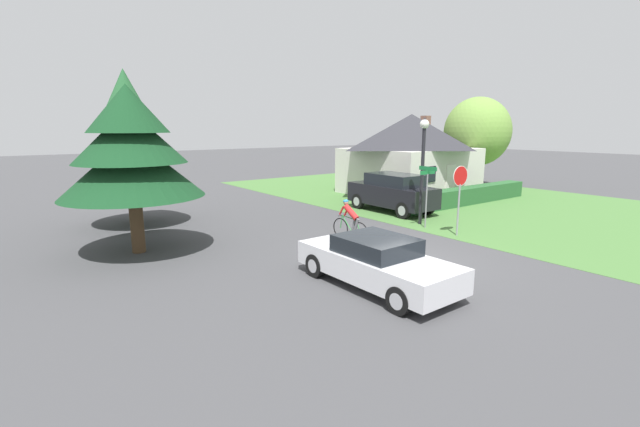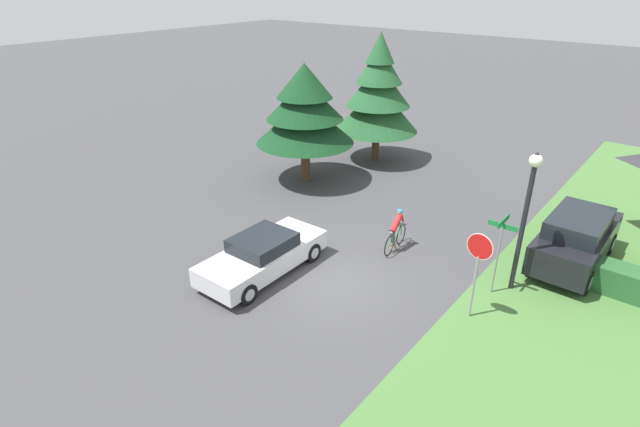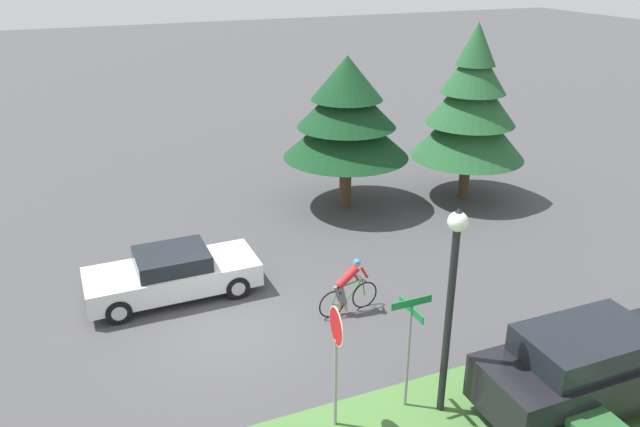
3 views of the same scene
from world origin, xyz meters
TOP-DOWN VIEW (x-y plane):
  - ground_plane at (0.00, 0.00)m, footprint 140.00×140.00m
  - sedan_left_lane at (-2.16, -0.94)m, footprint 1.94×4.64m
  - cyclist at (0.46, 3.13)m, footprint 0.44×1.76m
  - parked_suv_right at (5.71, 6.03)m, footprint 1.96×4.66m
  - stop_sign at (4.20, 1.10)m, footprint 0.78×0.10m
  - street_lamp at (4.64, 3.31)m, footprint 0.39×0.39m
  - street_name_sign at (4.24, 2.70)m, footprint 0.90×0.90m
  - conifer_tall_near at (-6.35, 6.19)m, footprint 4.55×4.55m
  - conifer_tall_far at (-5.33, 10.74)m, footprint 4.21×4.21m

SIDE VIEW (x-z plane):
  - ground_plane at x=0.00m, z-range 0.00..0.00m
  - sedan_left_lane at x=-2.16m, z-range -0.01..1.34m
  - cyclist at x=0.46m, z-range -0.04..1.48m
  - parked_suv_right at x=5.71m, z-range 0.03..1.94m
  - street_name_sign at x=4.24m, z-range 0.51..3.09m
  - stop_sign at x=4.20m, z-range 0.59..3.32m
  - street_lamp at x=4.64m, z-range 0.72..5.28m
  - conifer_tall_near at x=-6.35m, z-range 0.69..6.20m
  - conifer_tall_far at x=-5.33m, z-range 0.25..6.78m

